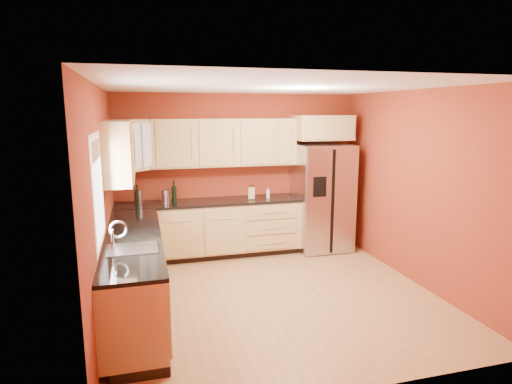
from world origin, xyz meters
TOP-DOWN VIEW (x-y plane):
  - floor at (0.00, 0.00)m, footprint 4.00×4.00m
  - ceiling at (0.00, 0.00)m, footprint 4.00×4.00m
  - wall_back at (0.00, 2.00)m, footprint 4.00×0.04m
  - wall_front at (0.00, -2.00)m, footprint 4.00×0.04m
  - wall_left at (-2.00, 0.00)m, footprint 0.04×4.00m
  - wall_right at (2.00, 0.00)m, footprint 0.04×4.00m
  - base_cabinets_back at (-0.55, 1.70)m, footprint 2.90×0.60m
  - base_cabinets_left at (-1.70, 0.00)m, footprint 0.60×2.80m
  - countertop_back at (-0.55, 1.69)m, footprint 2.90×0.62m
  - countertop_left at (-1.69, 0.00)m, footprint 0.62×2.80m
  - upper_cabinets_back at (-0.25, 1.83)m, footprint 2.30×0.33m
  - upper_cabinets_left at (-1.83, 0.72)m, footprint 0.33×1.35m
  - corner_upper_cabinet at (-1.67, 1.67)m, footprint 0.67×0.67m
  - over_fridge_cabinet at (1.35, 1.70)m, footprint 0.92×0.60m
  - refrigerator at (1.35, 1.62)m, footprint 0.90×0.75m
  - window at (-1.98, -0.50)m, footprint 0.03×0.90m
  - sink_faucet at (-1.69, -0.50)m, footprint 0.50×0.42m
  - canister_left at (-1.22, 1.67)m, footprint 0.14×0.14m
  - canister_right at (-1.62, 1.73)m, footprint 0.16×0.16m
  - wine_bottle_a at (-1.64, 1.69)m, footprint 0.09×0.09m
  - wine_bottle_b at (-1.09, 1.72)m, footprint 0.10×0.10m
  - knife_block at (0.13, 1.65)m, footprint 0.12×0.11m
  - soap_dispenser at (0.41, 1.67)m, footprint 0.07×0.07m

SIDE VIEW (x-z plane):
  - floor at x=0.00m, z-range 0.00..0.00m
  - base_cabinets_back at x=-0.55m, z-range 0.00..0.88m
  - base_cabinets_left at x=-1.70m, z-range 0.00..0.88m
  - refrigerator at x=1.35m, z-range 0.00..1.78m
  - countertop_back at x=-0.55m, z-range 0.88..0.92m
  - countertop_left at x=-1.69m, z-range 0.88..0.92m
  - soap_dispenser at x=0.41m, z-range 0.92..1.09m
  - knife_block at x=0.13m, z-range 0.92..1.11m
  - canister_right at x=-1.62m, z-range 0.92..1.13m
  - canister_left at x=-1.22m, z-range 0.92..1.14m
  - sink_faucet at x=-1.69m, z-range 0.92..1.22m
  - wine_bottle_a at x=-1.64m, z-range 0.92..1.23m
  - wine_bottle_b at x=-1.09m, z-range 0.92..1.27m
  - wall_back at x=0.00m, z-range 0.00..2.60m
  - wall_front at x=0.00m, z-range 0.00..2.60m
  - wall_left at x=-2.00m, z-range 0.00..2.60m
  - wall_right at x=2.00m, z-range 0.00..2.60m
  - window at x=-1.98m, z-range 1.05..2.05m
  - upper_cabinets_back at x=-0.25m, z-range 1.45..2.20m
  - upper_cabinets_left at x=-1.83m, z-range 1.45..2.20m
  - corner_upper_cabinet at x=-1.67m, z-range 1.45..2.20m
  - over_fridge_cabinet at x=1.35m, z-range 1.85..2.25m
  - ceiling at x=0.00m, z-range 2.60..2.60m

